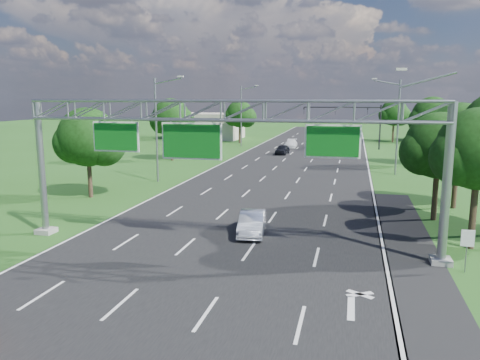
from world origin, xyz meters
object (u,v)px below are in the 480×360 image
(traffic_signal, at_px, (357,116))
(box_truck, at_px, (344,138))
(sign_gantry, at_px, (224,122))
(regulatory_sign, at_px, (467,242))
(silver_sedan, at_px, (252,223))

(traffic_signal, bearing_deg, box_truck, 179.72)
(sign_gantry, distance_m, regulatory_sign, 13.25)
(box_truck, bearing_deg, regulatory_sign, -89.30)
(sign_gantry, bearing_deg, silver_sedan, 71.94)
(sign_gantry, height_order, silver_sedan, sign_gantry)
(sign_gantry, bearing_deg, traffic_signal, 82.32)
(traffic_signal, height_order, silver_sedan, traffic_signal)
(regulatory_sign, relative_size, traffic_signal, 0.17)
(traffic_signal, relative_size, box_truck, 1.27)
(silver_sedan, distance_m, box_truck, 50.37)
(traffic_signal, xyz_separation_m, box_truck, (-2.03, 0.01, -3.46))
(regulatory_sign, height_order, box_truck, box_truck)
(sign_gantry, xyz_separation_m, regulatory_sign, (12.07, -1.02, -5.38))
(box_truck, bearing_deg, silver_sedan, -101.41)
(regulatory_sign, height_order, silver_sedan, regulatory_sign)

